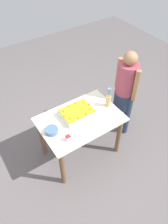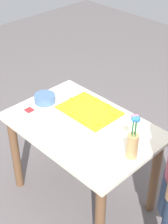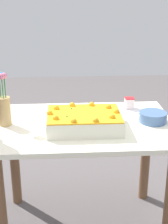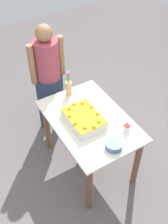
{
  "view_description": "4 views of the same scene",
  "coord_description": "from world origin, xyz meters",
  "px_view_note": "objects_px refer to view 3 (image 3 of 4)",
  "views": [
    {
      "loc": [
        -1.1,
        -1.74,
        2.96
      ],
      "look_at": [
        0.08,
        0.02,
        0.84
      ],
      "focal_mm": 35.0,
      "sensor_mm": 36.0,
      "label": 1
    },
    {
      "loc": [
        1.46,
        -1.41,
        2.29
      ],
      "look_at": [
        0.01,
        0.01,
        0.88
      ],
      "focal_mm": 55.0,
      "sensor_mm": 36.0,
      "label": 2
    },
    {
      "loc": [
        0.12,
        1.95,
        1.59
      ],
      "look_at": [
        -0.0,
        0.01,
        0.85
      ],
      "focal_mm": 55.0,
      "sensor_mm": 36.0,
      "label": 3
    },
    {
      "loc": [
        -1.74,
        1.12,
        2.9
      ],
      "look_at": [
        0.07,
        0.03,
        0.84
      ],
      "focal_mm": 45.0,
      "sensor_mm": 36.0,
      "label": 4
    }
  ],
  "objects_px": {
    "sheet_cake": "(83,121)",
    "serving_plate_with_slice": "(129,106)",
    "cake_knife": "(30,112)",
    "flower_vase": "(4,105)",
    "fruit_bowl": "(153,117)"
  },
  "relations": [
    {
      "from": "sheet_cake",
      "to": "fruit_bowl",
      "type": "height_order",
      "value": "sheet_cake"
    },
    {
      "from": "sheet_cake",
      "to": "serving_plate_with_slice",
      "type": "xyz_separation_m",
      "value": [
        -0.33,
        -0.31,
        -0.03
      ]
    },
    {
      "from": "sheet_cake",
      "to": "fruit_bowl",
      "type": "distance_m",
      "value": 0.45
    },
    {
      "from": "serving_plate_with_slice",
      "to": "cake_knife",
      "type": "distance_m",
      "value": 0.67
    },
    {
      "from": "cake_knife",
      "to": "flower_vase",
      "type": "height_order",
      "value": "flower_vase"
    },
    {
      "from": "cake_knife",
      "to": "flower_vase",
      "type": "distance_m",
      "value": 0.27
    },
    {
      "from": "flower_vase",
      "to": "cake_knife",
      "type": "bearing_deg",
      "value": -123.01
    },
    {
      "from": "cake_knife",
      "to": "flower_vase",
      "type": "relative_size",
      "value": 0.61
    },
    {
      "from": "serving_plate_with_slice",
      "to": "flower_vase",
      "type": "xyz_separation_m",
      "value": [
        0.8,
        0.22,
        0.11
      ]
    },
    {
      "from": "serving_plate_with_slice",
      "to": "cake_knife",
      "type": "xyz_separation_m",
      "value": [
        0.67,
        0.02,
        -0.02
      ]
    },
    {
      "from": "serving_plate_with_slice",
      "to": "fruit_bowl",
      "type": "distance_m",
      "value": 0.26
    },
    {
      "from": "cake_knife",
      "to": "flower_vase",
      "type": "bearing_deg",
      "value": -127.35
    },
    {
      "from": "serving_plate_with_slice",
      "to": "cake_knife",
      "type": "relative_size",
      "value": 1.02
    },
    {
      "from": "sheet_cake",
      "to": "flower_vase",
      "type": "distance_m",
      "value": 0.48
    },
    {
      "from": "sheet_cake",
      "to": "serving_plate_with_slice",
      "type": "distance_m",
      "value": 0.45
    }
  ]
}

